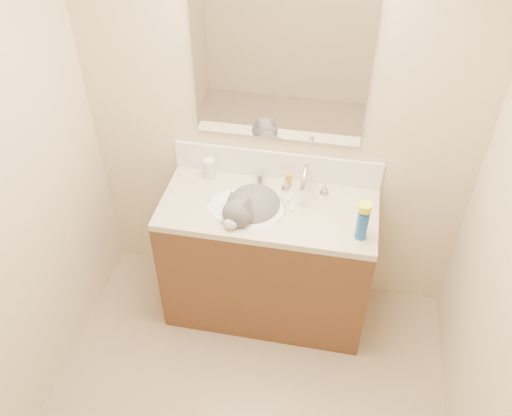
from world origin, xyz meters
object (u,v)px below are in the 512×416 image
at_px(cat, 251,210).
at_px(pill_bottle, 210,169).
at_px(vanity_cabinet, 267,262).
at_px(spray_can, 362,225).
at_px(silver_jar, 260,178).
at_px(basin, 246,216).
at_px(amber_bottle, 289,180).
at_px(faucet, 305,183).

xyz_separation_m(cat, pill_bottle, (-0.29, 0.22, 0.08)).
xyz_separation_m(vanity_cabinet, spray_can, (0.51, -0.15, 0.53)).
bearing_deg(silver_jar, basin, -99.06).
height_order(amber_bottle, spray_can, spray_can).
height_order(vanity_cabinet, faucet, faucet).
bearing_deg(silver_jar, spray_can, -30.80).
height_order(vanity_cabinet, spray_can, spray_can).
xyz_separation_m(basin, silver_jar, (0.04, 0.23, 0.10)).
bearing_deg(faucet, spray_can, -41.03).
distance_m(basin, amber_bottle, 0.32).
bearing_deg(pill_bottle, cat, -37.69).
relative_size(vanity_cabinet, basin, 2.67).
bearing_deg(basin, vanity_cabinet, 14.04).
xyz_separation_m(faucet, silver_jar, (-0.26, 0.07, -0.05)).
height_order(silver_jar, amber_bottle, amber_bottle).
xyz_separation_m(silver_jar, amber_bottle, (0.16, -0.01, 0.01)).
bearing_deg(faucet, amber_bottle, 148.73).
distance_m(faucet, pill_bottle, 0.57).
relative_size(faucet, cat, 0.58).
bearing_deg(silver_jar, vanity_cabinet, -67.93).
xyz_separation_m(vanity_cabinet, silver_jar, (-0.08, 0.20, 0.48)).
bearing_deg(faucet, basin, -150.88).
distance_m(cat, silver_jar, 0.24).
relative_size(vanity_cabinet, spray_can, 7.20).
xyz_separation_m(basin, spray_can, (0.63, -0.12, 0.15)).
distance_m(vanity_cabinet, pill_bottle, 0.67).
bearing_deg(pill_bottle, silver_jar, 1.81).
bearing_deg(cat, amber_bottle, 71.89).
bearing_deg(basin, silver_jar, 80.94).
distance_m(vanity_cabinet, silver_jar, 0.53).
relative_size(basin, silver_jar, 7.23).
relative_size(pill_bottle, silver_jar, 1.95).
xyz_separation_m(pill_bottle, spray_can, (0.89, -0.34, 0.02)).
bearing_deg(silver_jar, cat, -92.64).
distance_m(basin, pill_bottle, 0.37).
xyz_separation_m(faucet, spray_can, (0.33, -0.28, -0.00)).
relative_size(vanity_cabinet, cat, 2.51).
bearing_deg(faucet, vanity_cabinet, -142.71).
distance_m(vanity_cabinet, spray_can, 0.75).
bearing_deg(spray_can, faucet, 138.97).
relative_size(cat, spray_can, 2.87).
bearing_deg(amber_bottle, pill_bottle, -179.74).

